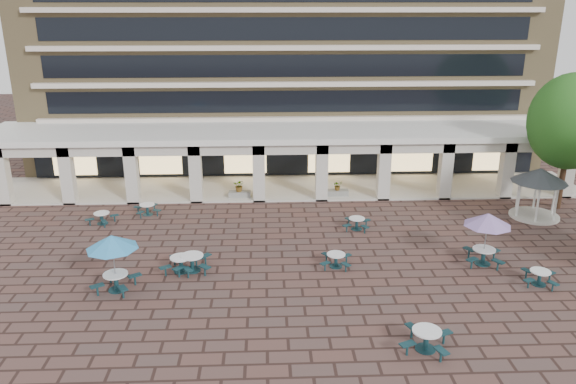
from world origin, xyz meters
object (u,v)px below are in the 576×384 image
(gazebo, at_px, (539,181))
(planter_left, at_px, (240,190))
(picnic_table_3, at_px, (426,338))
(planter_right, at_px, (337,191))

(gazebo, distance_m, planter_left, 19.24)
(picnic_table_3, xyz_separation_m, gazebo, (10.71, 13.78, 1.86))
(picnic_table_3, xyz_separation_m, planter_left, (-7.97, 18.03, 0.07))
(picnic_table_3, distance_m, gazebo, 17.55)
(planter_left, bearing_deg, picnic_table_3, -66.14)
(picnic_table_3, height_order, planter_left, planter_left)
(planter_right, bearing_deg, gazebo, -19.62)
(picnic_table_3, height_order, gazebo, gazebo)
(gazebo, bearing_deg, planter_left, 167.19)
(gazebo, distance_m, planter_right, 12.80)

